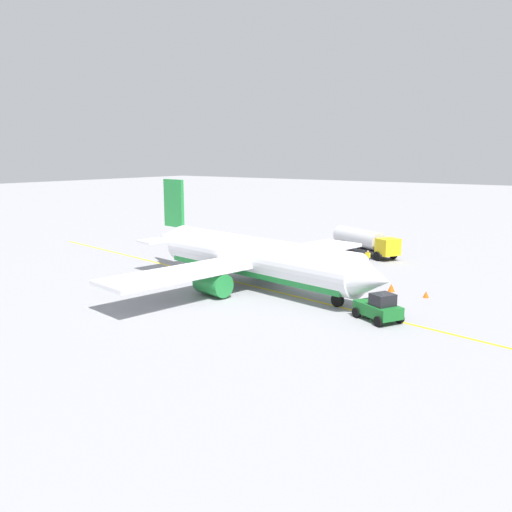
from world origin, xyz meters
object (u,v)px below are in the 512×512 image
at_px(pushback_tug, 379,308).
at_px(refueling_worker, 368,258).
at_px(safety_cone_nose, 426,294).
at_px(safety_cone_wingtip, 391,288).
at_px(airplane, 253,258).
at_px(fuel_tanker, 364,241).

relative_size(pushback_tug, refueling_worker, 2.41).
xyz_separation_m(safety_cone_nose, safety_cone_wingtip, (-3.35, 0.31, 0.07)).
height_order(airplane, pushback_tug, airplane).
xyz_separation_m(airplane, safety_cone_wingtip, (11.63, 5.84, -2.35)).
distance_m(airplane, pushback_tug, 14.83).
height_order(fuel_tanker, safety_cone_nose, fuel_tanker).
relative_size(pushback_tug, safety_cone_nose, 6.91).
relative_size(fuel_tanker, safety_cone_nose, 18.71).
height_order(fuel_tanker, safety_cone_wingtip, fuel_tanker).
xyz_separation_m(fuel_tanker, safety_cone_nose, (13.58, -16.26, -1.44)).
xyz_separation_m(airplane, refueling_worker, (4.71, 15.75, -1.89)).
relative_size(airplane, safety_cone_wingtip, 42.50).
bearing_deg(safety_cone_nose, pushback_tug, -94.13).
bearing_deg(airplane, safety_cone_nose, 20.24).
height_order(pushback_tug, safety_cone_nose, pushback_tug).
relative_size(pushback_tug, safety_cone_wingtip, 5.62).
bearing_deg(safety_cone_wingtip, pushback_tug, -73.48).
bearing_deg(airplane, safety_cone_wingtip, 26.64).
xyz_separation_m(refueling_worker, safety_cone_wingtip, (6.92, -9.92, -0.46)).
relative_size(airplane, refueling_worker, 18.18).
height_order(airplane, refueling_worker, airplane).
height_order(fuel_tanker, refueling_worker, fuel_tanker).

